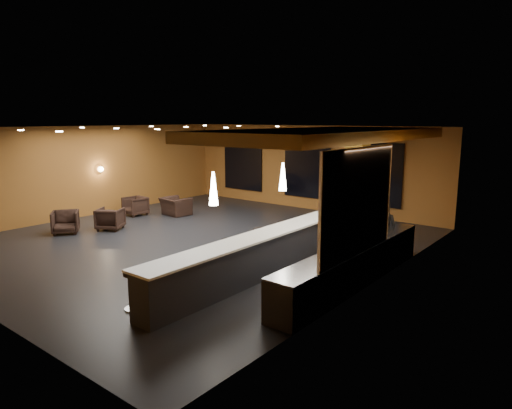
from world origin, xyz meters
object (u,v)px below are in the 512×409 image
Objects in this scene: staff_b at (368,225)px; bar_stool_5 at (314,224)px; pendant_2 at (332,168)px; bar_stool_3 at (260,239)px; pendant_0 at (213,189)px; staff_c at (382,227)px; armchair_c at (135,206)px; pendant_1 at (283,177)px; armchair_a at (65,222)px; bar_stool_2 at (229,251)px; bar_stool_4 at (285,231)px; column at (356,183)px; staff_a at (342,227)px; bar_stool_0 at (134,285)px; armchair_b at (110,219)px; prep_counter at (353,266)px; bar_stool_1 at (193,266)px; bar_counter at (270,252)px; armchair_d at (176,206)px.

bar_stool_5 is (-1.94, 0.29, -0.33)m from staff_b.
pendant_2 is 3.03m from bar_stool_3.
pendant_2 is 0.43× the size of staff_b.
pendant_0 reaches higher than staff_b.
pendant_0 and pendant_2 have the same top height.
staff_c is 9.91m from armchair_c.
armchair_a is at bearing -168.05° from pendant_1.
pendant_2 reaches higher than bar_stool_2.
pendant_2 is 8.53m from armchair_c.
armchair_a is at bearing -155.89° from bar_stool_4.
pendant_2 is at bearing -23.75° from bar_stool_5.
column is 5.00× the size of pendant_0.
staff_a is 6.13m from bar_stool_0.
armchair_a is 1.02× the size of armchair_b.
prep_counter is 2.35m from staff_a.
bar_stool_5 is at bearing 84.54° from bar_stool_4.
staff_a is at bearing -40.56° from pendant_2.
bar_stool_1 is (-0.74, -2.43, -1.84)m from pendant_1.
bar_counter is at bearing -77.18° from bar_stool_5.
staff_b is 2.01× the size of bar_stool_4.
armchair_c is (-1.28, 2.01, -0.01)m from armchair_b.
pendant_1 is (-2.00, 0.00, 1.92)m from prep_counter.
armchair_b is 2.38m from armchair_c.
staff_c is (1.60, 0.03, -1.52)m from pendant_2.
armchair_b is (-6.98, -2.88, -1.97)m from pendant_2.
armchair_b is at bearing 5.85° from armchair_a.
bar_stool_3 is (6.14, -2.41, 0.19)m from armchair_d.
armchair_b is at bearing -177.55° from prep_counter.
armchair_c is 1.01× the size of bar_stool_0.
prep_counter is at bearing -93.83° from staff_c.
pendant_0 is 7.55m from armchair_b.
bar_stool_2 is 2.55m from bar_stool_4.
armchair_a is 1.05× the size of bar_stool_0.
pendant_0 is 0.84× the size of bar_stool_2.
bar_counter is 9.49× the size of armchair_a.
armchair_a is (-7.68, -1.13, -0.12)m from bar_counter.
staff_a reaches higher than armchair_d.
column is 3.09m from bar_stool_4.
armchair_a is at bearing -74.43° from armchair_c.
staff_c is at bearing 166.26° from armchair_b.
pendant_0 is at bearing -128.66° from prep_counter.
bar_stool_1 is at bearing -86.65° from bar_stool_3.
pendant_1 reaches higher than bar_stool_3.
bar_stool_4 is (6.15, -1.24, 0.18)m from armchair_d.
staff_c is at bearing 70.14° from bar_stool_0.
prep_counter is 7.21× the size of bar_stool_2.
bar_stool_1 is at bearing -138.42° from prep_counter.
bar_counter is 7.48× the size of armchair_d.
staff_b is at bearing 166.57° from staff_c.
armchair_a is 8.24m from bar_stool_5.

